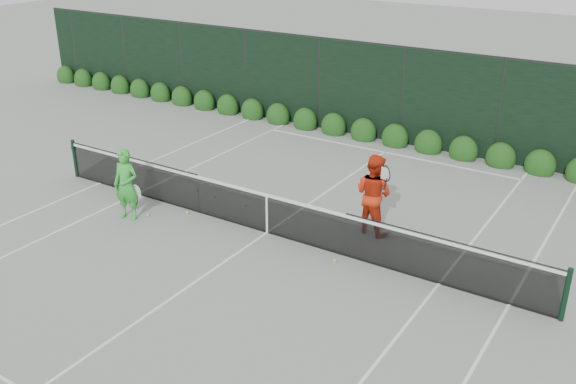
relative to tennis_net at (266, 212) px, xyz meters
The scene contains 8 objects.
ground 0.53m from the tennis_net, ahead, with size 80.00×80.00×0.00m, color gray.
tennis_net is the anchor object (origin of this frame).
player_woman 3.41m from the tennis_net, 160.53° to the right, with size 0.70×0.53×1.73m.
player_man 2.46m from the tennis_net, 33.94° to the left, with size 1.04×0.88×1.88m.
court_lines 0.53m from the tennis_net, ahead, with size 11.03×23.83×0.01m.
windscreen_fence 2.88m from the tennis_net, 89.49° to the right, with size 32.00×21.07×3.06m.
hedge_row 7.16m from the tennis_net, 89.80° to the left, with size 31.66×0.65×0.94m.
tennis_balls 1.67m from the tennis_net, behind, with size 4.95×1.91×0.07m.
Camera 1 is at (7.44, -10.80, 6.74)m, focal length 40.00 mm.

